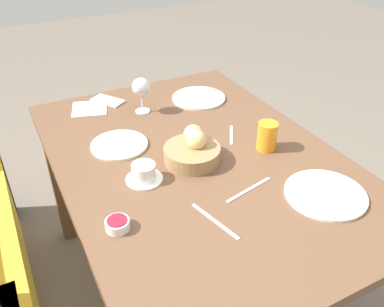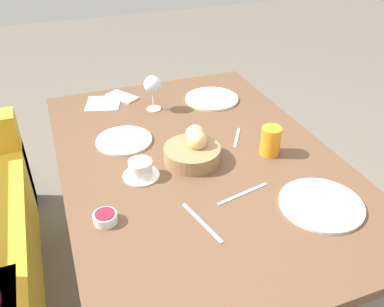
% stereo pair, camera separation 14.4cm
% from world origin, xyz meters
% --- Properties ---
extents(ground_plane, '(10.00, 10.00, 0.00)m').
position_xyz_m(ground_plane, '(0.00, 0.00, 0.00)').
color(ground_plane, '#6B6056').
extents(dining_table, '(1.40, 0.97, 0.76)m').
position_xyz_m(dining_table, '(0.00, 0.00, 0.67)').
color(dining_table, brown).
rests_on(dining_table, ground_plane).
extents(bread_basket, '(0.20, 0.20, 0.11)m').
position_xyz_m(bread_basket, '(-0.01, 0.02, 0.80)').
color(bread_basket, '#99754C').
rests_on(bread_basket, dining_table).
extents(plate_near_left, '(0.26, 0.26, 0.01)m').
position_xyz_m(plate_near_left, '(-0.38, -0.26, 0.77)').
color(plate_near_left, silver).
rests_on(plate_near_left, dining_table).
extents(plate_near_right, '(0.24, 0.24, 0.01)m').
position_xyz_m(plate_near_right, '(0.42, -0.23, 0.77)').
color(plate_near_right, silver).
rests_on(plate_near_right, dining_table).
extents(plate_far_center, '(0.22, 0.22, 0.01)m').
position_xyz_m(plate_far_center, '(0.20, 0.23, 0.77)').
color(plate_far_center, silver).
rests_on(plate_far_center, dining_table).
extents(juice_glass, '(0.07, 0.07, 0.11)m').
position_xyz_m(juice_glass, '(-0.07, -0.25, 0.82)').
color(juice_glass, orange).
rests_on(juice_glass, dining_table).
extents(wine_glass, '(0.08, 0.08, 0.16)m').
position_xyz_m(wine_glass, '(0.42, 0.05, 0.87)').
color(wine_glass, silver).
rests_on(wine_glass, dining_table).
extents(coffee_cup, '(0.12, 0.12, 0.06)m').
position_xyz_m(coffee_cup, '(-0.04, 0.22, 0.79)').
color(coffee_cup, white).
rests_on(coffee_cup, dining_table).
extents(jam_bowl_berry, '(0.07, 0.07, 0.03)m').
position_xyz_m(jam_bowl_berry, '(-0.22, 0.38, 0.78)').
color(jam_bowl_berry, white).
rests_on(jam_bowl_berry, dining_table).
extents(fork_silver, '(0.19, 0.06, 0.00)m').
position_xyz_m(fork_silver, '(-0.33, 0.12, 0.76)').
color(fork_silver, '#B7B7BC').
rests_on(fork_silver, dining_table).
extents(knife_silver, '(0.05, 0.19, 0.00)m').
position_xyz_m(knife_silver, '(-0.25, -0.06, 0.76)').
color(knife_silver, '#B7B7BC').
rests_on(knife_silver, dining_table).
extents(spoon_coffee, '(0.13, 0.09, 0.00)m').
position_xyz_m(spoon_coffee, '(0.07, -0.19, 0.76)').
color(spoon_coffee, '#B7B7BC').
rests_on(spoon_coffee, dining_table).
extents(napkin, '(0.18, 0.18, 0.00)m').
position_xyz_m(napkin, '(0.56, 0.25, 0.76)').
color(napkin, white).
rests_on(napkin, dining_table).
extents(cell_phone, '(0.17, 0.14, 0.01)m').
position_xyz_m(cell_phone, '(0.59, 0.15, 0.77)').
color(cell_phone, silver).
rests_on(cell_phone, dining_table).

